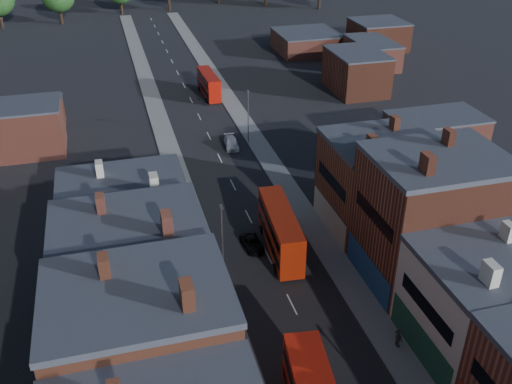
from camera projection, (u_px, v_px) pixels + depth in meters
pavement_west at (180, 184)px, 73.58m from camera, size 3.00×200.00×0.12m
pavement_east at (277, 171)px, 76.56m from camera, size 3.00×200.00×0.12m
lamp_post_2 at (222, 236)px, 54.82m from camera, size 0.25×0.70×8.12m
lamp_post_3 at (248, 113)px, 82.35m from camera, size 0.25×0.70×8.12m
bus_1 at (280, 230)px, 59.52m from camera, size 3.50×11.34×4.82m
bus_2 at (209, 84)px, 100.92m from camera, size 2.66×9.75×4.19m
car_2 at (252, 243)px, 61.02m from camera, size 2.12×4.11×1.11m
car_3 at (231, 143)px, 83.06m from camera, size 2.22×4.67×1.31m
ped_3 at (398, 337)px, 48.04m from camera, size 0.53×1.16×1.98m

